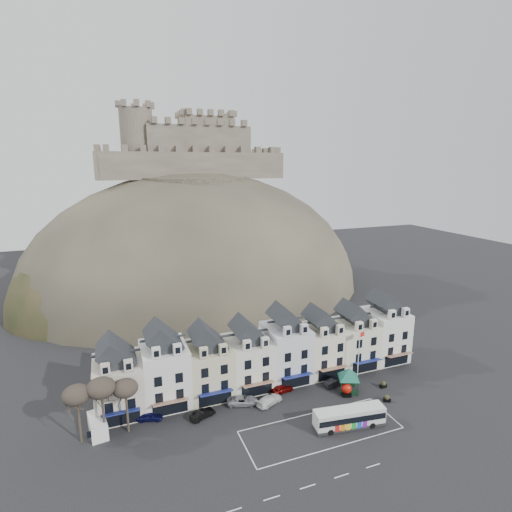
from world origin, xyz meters
The scene contains 21 objects.
ground centered at (0.00, 0.00, 0.00)m, with size 300.00×300.00×0.00m, color black.
coach_bay_markings centered at (2.00, 1.25, 0.00)m, with size 22.00×7.50×0.01m, color silver.
townhouse_terrace centered at (0.15, 15.97, 5.30)m, with size 54.40×9.35×11.80m.
castle_hill centered at (1.25, 68.95, 0.11)m, with size 100.00×76.00×68.00m.
castle centered at (0.51, 75.93, 40.19)m, with size 50.20×22.20×22.00m.
tree_left_far centered at (-29.00, 10.50, 6.90)m, with size 3.61×3.61×8.24m.
tree_left_mid centered at (-26.00, 10.50, 7.24)m, with size 3.78×3.78×8.64m.
tree_left_near centered at (-23.00, 10.50, 6.55)m, with size 3.43×3.43×7.84m.
bus centered at (5.97, 0.44, 1.58)m, with size 10.33×3.67×2.85m.
bus_shelter centered at (10.96, 8.16, 3.12)m, with size 5.76×5.76×4.02m.
red_buoy centered at (10.00, 7.21, 1.06)m, with size 1.75×1.75×2.07m.
flagpole centered at (14.10, 10.04, 5.23)m, with size 1.26×0.51×9.16m.
white_van centered at (-26.91, 11.64, 1.11)m, with size 2.76×5.10×2.22m.
planter_west centered at (17.00, 6.98, 0.54)m, with size 1.15×0.79×1.13m.
planter_east centered at (14.95, 3.50, 0.53)m, with size 1.22×0.95×1.10m.
car_navy centered at (-20.00, 12.00, 0.63)m, with size 1.48×3.69×1.26m, color #0C0D3C.
car_black centered at (-12.73, 9.77, 0.62)m, with size 1.32×3.79×1.25m, color black.
car_silver centered at (-6.24, 10.85, 0.65)m, with size 2.17×4.62×1.31m, color #9D9EA4.
car_white centered at (-2.31, 9.50, 0.66)m, with size 1.86×4.57×1.33m, color white.
car_maroon centered at (0.80, 11.70, 0.65)m, with size 1.53×3.80×1.29m, color #570604.
car_charcoal centered at (10.00, 10.11, 0.66)m, with size 1.41×4.03×1.33m, color black.
Camera 1 is at (-23.82, -40.80, 36.07)m, focal length 28.00 mm.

